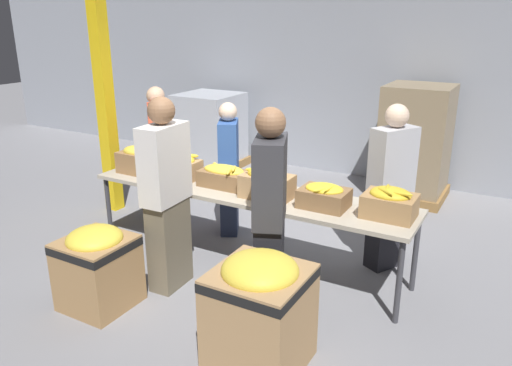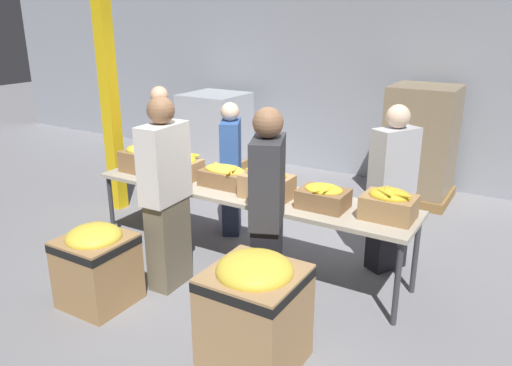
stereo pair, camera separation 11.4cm
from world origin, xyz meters
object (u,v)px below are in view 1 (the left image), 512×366
at_px(volunteer_4, 390,189).
at_px(donation_bin_1, 260,308).
at_px(pallet_stack_0, 415,144).
at_px(banana_box_1, 180,167).
at_px(banana_box_4, 324,196).
at_px(banana_box_5, 390,202).
at_px(banana_box_2, 224,175).
at_px(volunteer_0, 159,153).
at_px(volunteer_1, 229,170).
at_px(pallet_stack_1, 210,131).
at_px(sorting_table, 247,195).
at_px(volunteer_2, 166,197).
at_px(donation_bin_0, 97,265).
at_px(support_pillar, 101,53).
at_px(banana_box_0, 138,159).
at_px(volunteer_3, 270,217).
at_px(banana_box_3, 267,182).

relative_size(volunteer_4, donation_bin_1, 1.90).
xyz_separation_m(donation_bin_1, pallet_stack_0, (0.13, 4.14, 0.31)).
xyz_separation_m(banana_box_1, banana_box_4, (1.63, -0.03, -0.02)).
bearing_deg(banana_box_5, banana_box_2, -179.85).
distance_m(banana_box_5, donation_bin_1, 1.50).
relative_size(banana_box_1, volunteer_0, 0.25).
height_order(volunteer_1, pallet_stack_1, volunteer_1).
xyz_separation_m(sorting_table, volunteer_2, (-0.41, -0.72, 0.14)).
relative_size(banana_box_4, donation_bin_0, 0.58).
bearing_deg(volunteer_2, donation_bin_0, 148.10).
bearing_deg(pallet_stack_1, donation_bin_1, -51.69).
relative_size(donation_bin_1, support_pillar, 0.22).
distance_m(banana_box_0, volunteer_0, 0.79).
height_order(volunteer_3, pallet_stack_1, volunteer_3).
bearing_deg(banana_box_5, volunteer_4, 103.89).
distance_m(volunteer_2, donation_bin_0, 0.83).
bearing_deg(banana_box_1, pallet_stack_1, 118.82).
bearing_deg(pallet_stack_1, volunteer_3, -49.30).
height_order(banana_box_4, volunteer_4, volunteer_4).
relative_size(banana_box_0, banana_box_4, 0.92).
bearing_deg(volunteer_4, volunteer_0, -60.28).
distance_m(donation_bin_0, pallet_stack_0, 4.51).
xyz_separation_m(banana_box_1, support_pillar, (-1.51, 0.49, 1.07)).
bearing_deg(support_pillar, banana_box_1, -18.07).
height_order(sorting_table, volunteer_4, volunteer_4).
xyz_separation_m(banana_box_1, volunteer_1, (0.22, 0.61, -0.17)).
bearing_deg(volunteer_3, donation_bin_1, 179.71).
relative_size(banana_box_2, banana_box_3, 1.01).
distance_m(volunteer_3, support_pillar, 3.34).
height_order(volunteer_4, donation_bin_0, volunteer_4).
distance_m(banana_box_5, donation_bin_0, 2.57).
bearing_deg(banana_box_0, banana_box_4, 0.43).
height_order(banana_box_4, volunteer_1, volunteer_1).
distance_m(banana_box_0, donation_bin_0, 1.49).
relative_size(banana_box_3, volunteer_2, 0.27).
bearing_deg(support_pillar, banana_box_5, -7.14).
distance_m(banana_box_4, volunteer_4, 0.81).
relative_size(banana_box_5, volunteer_1, 0.28).
bearing_deg(volunteer_3, volunteer_0, 36.97).
relative_size(sorting_table, pallet_stack_1, 2.72).
distance_m(banana_box_5, volunteer_4, 0.67).
relative_size(banana_box_5, pallet_stack_0, 0.28).
bearing_deg(volunteer_4, banana_box_4, -1.09).
distance_m(banana_box_1, pallet_stack_1, 3.12).
height_order(banana_box_2, volunteer_2, volunteer_2).
bearing_deg(volunteer_1, sorting_table, 16.49).
height_order(banana_box_0, volunteer_2, volunteer_2).
bearing_deg(banana_box_0, support_pillar, 150.91).
relative_size(banana_box_0, pallet_stack_1, 0.32).
height_order(banana_box_4, pallet_stack_0, pallet_stack_0).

